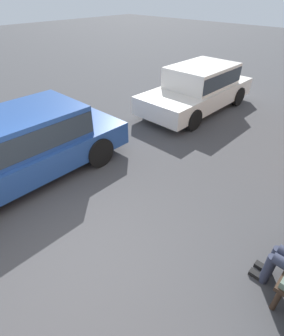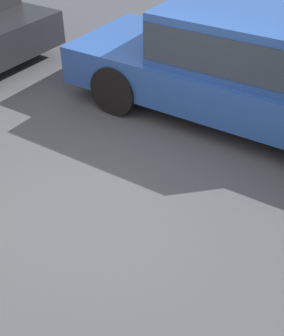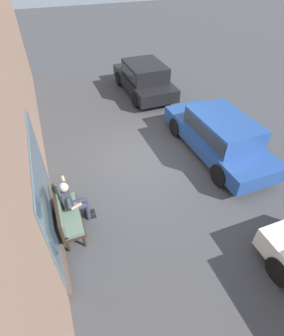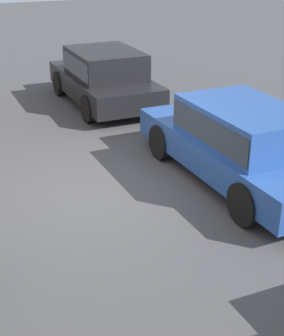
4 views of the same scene
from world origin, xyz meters
name	(u,v)px [view 1 (image 1 of 4)]	position (x,y,z in m)	size (l,w,h in m)	color
ground_plane	(76,252)	(0.00, 0.00, 0.00)	(60.00, 60.00, 0.00)	#424244
parked_car_near	(199,86)	(-6.30, -1.99, 0.78)	(4.33, 1.86, 1.42)	white
parked_car_mid	(20,144)	(-0.46, -2.47, 0.80)	(4.69, 1.90, 1.46)	#23478E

